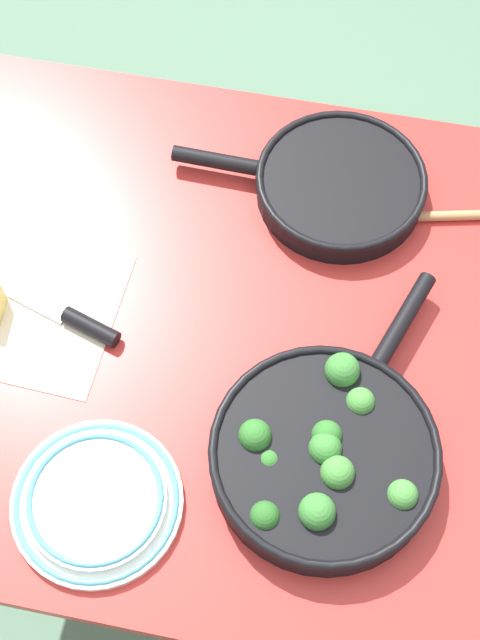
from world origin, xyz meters
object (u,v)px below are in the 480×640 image
grater_knife (61,313)px  skillet_broccoli (325,453)px  dinner_plate_stack (96,501)px  skillet_eggs (338,184)px  wooden_spoon (425,216)px

grater_knife → skillet_broccoli: bearing=178.3°
dinner_plate_stack → skillet_broccoli: bearing=-157.8°
skillet_eggs → wooden_spoon: bearing=172.6°
skillet_broccoli → grater_knife: size_ratio=1.68×
wooden_spoon → grater_knife: size_ratio=1.32×
skillet_broccoli → dinner_plate_stack: size_ratio=1.99×
skillet_broccoli → wooden_spoon: size_ratio=1.27×
wooden_spoon → grater_knife: grater_knife is taller
skillet_broccoli → skillet_eggs: size_ratio=1.12×
dinner_plate_stack → grater_knife: bearing=-64.2°
skillet_eggs → dinner_plate_stack: (0.23, 0.53, -0.01)m
skillet_broccoli → grater_knife: skillet_broccoli is taller
skillet_broccoli → dinner_plate_stack: (0.27, 0.11, -0.02)m
wooden_spoon → skillet_broccoli: bearing=64.2°
grater_knife → dinner_plate_stack: bearing=133.7°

